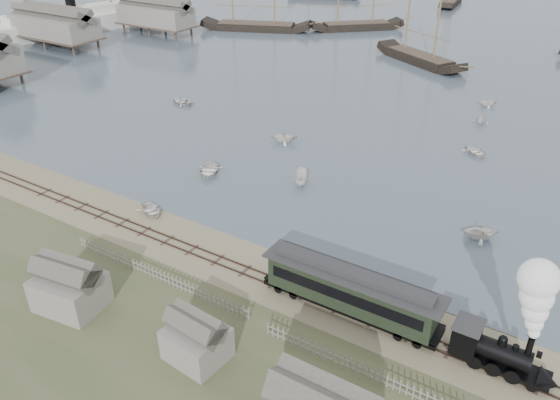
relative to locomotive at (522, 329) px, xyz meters
The scene contains 20 objects.
ground 21.65m from the locomotive, behind, with size 600.00×600.00×0.00m, color tan.
rail_track 21.55m from the locomotive, behind, with size 120.00×1.80×0.16m.
picket_fence_west 28.41m from the locomotive, 169.75° to the right, with size 19.00×0.10×1.20m, color slate, non-canonical shape.
picket_fence_east 11.06m from the locomotive, 147.56° to the right, with size 15.00×0.10×1.20m, color slate, non-canonical shape.
shed_left 33.30m from the locomotive, 160.55° to the right, with size 5.00×4.00×4.10m, color slate, non-canonical shape.
shed_mid 22.00m from the locomotive, 152.43° to the right, with size 4.00×3.50×3.60m, color slate, non-canonical shape.
western_wharf 105.84m from the locomotive, 156.62° to the left, with size 36.00×56.00×8.00m, color slate, non-canonical shape.
locomotive is the anchor object (origin of this frame).
passenger_coach 12.28m from the locomotive, behind, with size 14.47×2.79×3.51m.
beached_dinghy 36.28m from the locomotive, behind, with size 3.48×2.48×0.72m, color white.
steamship 123.28m from the locomotive, 153.33° to the left, with size 49.25×8.21×10.77m, color white, non-canonical shape.
rowboat_0 38.99m from the locomotive, 160.25° to the left, with size 4.36×3.12×0.90m, color white.
rowboat_1 42.67m from the locomotive, 142.90° to the left, with size 3.41×2.94×1.79m, color white.
rowboat_2 31.17m from the locomotive, 147.52° to the left, with size 3.50×1.32×1.35m, color white.
rowboat_3 37.22m from the locomotive, 108.00° to the left, with size 3.65×2.61×0.76m, color white.
rowboat_4 17.38m from the locomotive, 110.84° to the left, with size 3.33×2.87×1.75m, color white.
rowboat_6 63.14m from the locomotive, 151.52° to the left, with size 3.92×2.80×0.81m, color white.
rowboat_7 48.37m from the locomotive, 106.46° to the left, with size 2.81×2.42×1.48m, color white.
rowboat_8 56.12m from the locomotive, 105.14° to the left, with size 2.98×2.57×1.57m, color white.
schooner_2 79.28m from the locomotive, 113.87° to the left, with size 21.40×4.94×20.00m, color black, non-canonical shape.
Camera 1 is at (21.93, -32.91, 28.81)m, focal length 35.00 mm.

